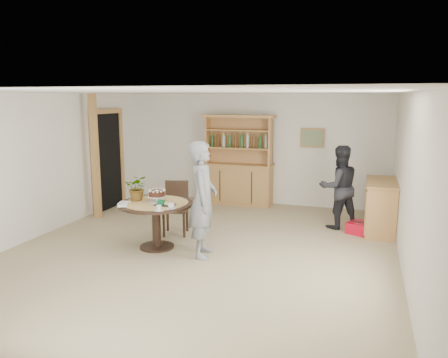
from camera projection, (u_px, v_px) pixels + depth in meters
ground at (201, 251)px, 6.97m from camera, size 7.00×7.00×0.00m
room_shell at (200, 143)px, 6.66m from camera, size 6.04×7.04×2.52m
doorway at (108, 158)px, 9.53m from camera, size 0.13×1.10×2.18m
pine_post at (95, 157)px, 8.69m from camera, size 0.12×0.12×2.50m
hutch at (239, 174)px, 9.97m from camera, size 1.62×0.54×2.04m
sideboard at (381, 206)px, 7.92m from camera, size 0.54×1.26×0.94m
dining_table at (156, 212)px, 7.04m from camera, size 1.20×1.20×0.76m
dining_chair at (176, 204)px, 7.84m from camera, size 0.51×0.51×0.95m
birthday_cake at (157, 194)px, 7.04m from camera, size 0.30×0.30×0.20m
flower_vase at (137, 188)px, 7.13m from camera, size 0.47×0.44×0.42m
gift_tray at (164, 204)px, 6.83m from camera, size 0.30×0.20×0.08m
coffee_cup_a at (171, 206)px, 6.62m from camera, size 0.15×0.15×0.09m
coffee_cup_b at (159, 208)px, 6.50m from camera, size 0.15×0.15×0.08m
napkins at (123, 204)px, 6.84m from camera, size 0.24×0.33×0.03m
teen_boy at (203, 199)px, 6.64m from camera, size 0.57×0.74×1.79m
adult_person at (339, 187)px, 8.11m from camera, size 0.95×0.88×1.56m
red_suitcase at (366, 229)px, 7.82m from camera, size 0.71×0.61×0.21m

